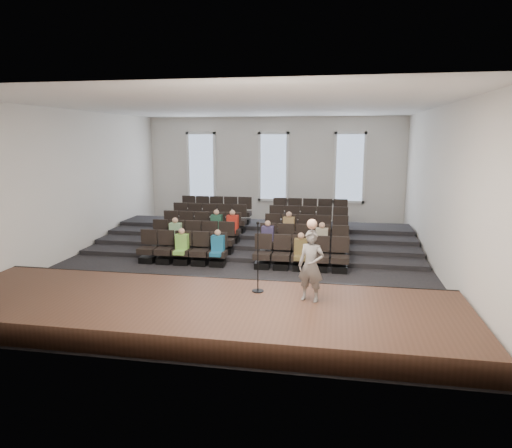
% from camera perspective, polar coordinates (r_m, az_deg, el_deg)
% --- Properties ---
extents(ground, '(14.00, 14.00, 0.00)m').
position_cam_1_polar(ground, '(15.17, -1.54, -4.78)').
color(ground, black).
rests_on(ground, ground).
extents(ceiling, '(12.00, 14.00, 0.02)m').
position_cam_1_polar(ceiling, '(14.64, -1.65, 14.47)').
color(ceiling, white).
rests_on(ceiling, ground).
extents(wall_back, '(12.00, 0.04, 5.00)m').
position_cam_1_polar(wall_back, '(21.59, 2.21, 6.62)').
color(wall_back, silver).
rests_on(wall_back, ground).
extents(wall_front, '(12.00, 0.04, 5.00)m').
position_cam_1_polar(wall_front, '(8.02, -11.81, -0.75)').
color(wall_front, silver).
rests_on(wall_front, ground).
extents(wall_left, '(0.04, 14.00, 5.00)m').
position_cam_1_polar(wall_left, '(16.97, -21.99, 4.70)').
color(wall_left, silver).
rests_on(wall_left, ground).
extents(wall_right, '(0.04, 14.00, 5.00)m').
position_cam_1_polar(wall_right, '(14.71, 22.09, 3.87)').
color(wall_right, silver).
rests_on(wall_right, ground).
extents(stage, '(11.80, 3.60, 0.50)m').
position_cam_1_polar(stage, '(10.40, -7.33, -10.86)').
color(stage, '#43291C').
rests_on(stage, ground).
extents(stage_lip, '(11.80, 0.06, 0.52)m').
position_cam_1_polar(stage_lip, '(12.00, -4.79, -7.83)').
color(stage_lip, black).
rests_on(stage_lip, ground).
extents(risers, '(11.80, 4.80, 0.60)m').
position_cam_1_polar(risers, '(18.15, 0.48, -1.53)').
color(risers, black).
rests_on(risers, ground).
extents(seating_rows, '(6.80, 4.70, 1.67)m').
position_cam_1_polar(seating_rows, '(16.48, -0.47, -1.08)').
color(seating_rows, black).
rests_on(seating_rows, ground).
extents(windows, '(8.44, 0.10, 3.24)m').
position_cam_1_polar(windows, '(21.51, 2.19, 7.14)').
color(windows, white).
rests_on(windows, wall_back).
extents(audience, '(5.45, 2.64, 1.10)m').
position_cam_1_polar(audience, '(15.42, -1.51, -1.35)').
color(audience, '#7BC04C').
rests_on(audience, seating_rows).
extents(speaker, '(0.66, 0.52, 1.59)m').
position_cam_1_polar(speaker, '(10.12, 6.90, -5.22)').
color(speaker, slate).
rests_on(speaker, stage).
extents(mic_stand, '(0.28, 0.28, 1.68)m').
position_cam_1_polar(mic_stand, '(10.71, 0.23, -5.89)').
color(mic_stand, black).
rests_on(mic_stand, stage).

